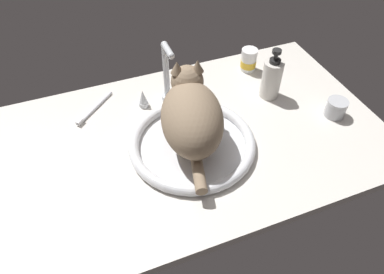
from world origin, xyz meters
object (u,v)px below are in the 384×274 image
faucet (167,81)px  cat (191,114)px  soap_pump_bottle (272,78)px  toothbrush (94,109)px  metal_jar (336,108)px  pill_bottle (249,61)px  sink_basin (192,143)px

faucet → cat: 21.18cm
soap_pump_bottle → toothbrush: 59.93cm
soap_pump_bottle → metal_jar: bearing=-48.4°
faucet → soap_pump_bottle: bearing=-15.8°
metal_jar → soap_pump_bottle: size_ratio=0.36×
soap_pump_bottle → faucet: bearing=164.2°
toothbrush → pill_bottle: bearing=2.4°
pill_bottle → metal_jar: bearing=-66.0°
pill_bottle → cat: bearing=-140.3°
sink_basin → pill_bottle: bearing=40.9°
metal_jar → soap_pump_bottle: soap_pump_bottle is taller
faucet → toothbrush: bearing=170.0°
toothbrush → sink_basin: bearing=-47.7°
pill_bottle → toothbrush: bearing=-177.6°
faucet → metal_jar: bearing=-28.4°
cat → faucet: bearing=91.1°
metal_jar → pill_bottle: pill_bottle is taller
faucet → soap_pump_bottle: (33.51, -9.48, -1.28)cm
pill_bottle → soap_pump_bottle: bearing=-90.8°
faucet → pill_bottle: 34.68cm
soap_pump_bottle → sink_basin: bearing=-158.7°
sink_basin → metal_jar: size_ratio=5.75×
sink_basin → soap_pump_bottle: bearing=21.3°
metal_jar → soap_pump_bottle: bearing=131.6°
soap_pump_bottle → pill_bottle: size_ratio=2.12×
cat → pill_bottle: 43.99cm
faucet → metal_jar: faucet is taller
cat → metal_jar: cat is taller
cat → metal_jar: size_ratio=5.44×
cat → toothbrush: size_ratio=2.54×
sink_basin → metal_jar: 48.51cm
sink_basin → pill_bottle: 44.72cm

